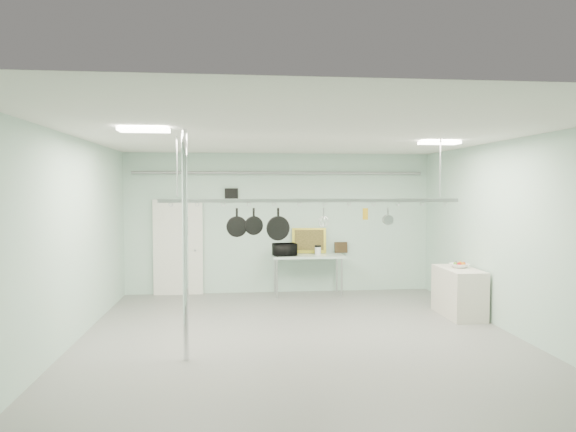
{
  "coord_description": "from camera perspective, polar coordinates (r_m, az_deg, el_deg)",
  "views": [
    {
      "loc": [
        -1.0,
        -7.74,
        2.38
      ],
      "look_at": [
        -0.11,
        1.0,
        1.92
      ],
      "focal_mm": 32.0,
      "sensor_mm": 36.0,
      "label": 1
    }
  ],
  "objects": [
    {
      "name": "light_panel_left",
      "position": [
        7.09,
        -15.71,
        9.21
      ],
      "size": [
        0.65,
        0.3,
        0.05
      ],
      "primitive_type": "cube",
      "color": "white",
      "rests_on": "ceiling"
    },
    {
      "name": "fruit_cluster",
      "position": [
        10.22,
        18.52,
        -5.03
      ],
      "size": [
        0.24,
        0.24,
        0.09
      ],
      "primitive_type": null,
      "color": "#B31013",
      "rests_on": "fruit_bowl"
    },
    {
      "name": "light_panel_right",
      "position": [
        9.04,
        16.46,
        7.83
      ],
      "size": [
        0.65,
        0.3,
        0.05
      ],
      "primitive_type": "cube",
      "color": "white",
      "rests_on": "ceiling"
    },
    {
      "name": "right_wall",
      "position": [
        8.99,
        24.23,
        -2.24
      ],
      "size": [
        0.02,
        8.0,
        3.2
      ],
      "primitive_type": "cube",
      "color": "#B0D3BE",
      "rests_on": "floor"
    },
    {
      "name": "skillet_mid",
      "position": [
        8.06,
        -3.83,
        -0.59
      ],
      "size": [
        0.3,
        0.1,
        0.42
      ],
      "primitive_type": null,
      "rotation": [
        0.0,
        0.0,
        0.14
      ],
      "color": "black",
      "rests_on": "pot_rack"
    },
    {
      "name": "coffee_canister",
      "position": [
        11.55,
        3.34,
        -3.89
      ],
      "size": [
        0.18,
        0.18,
        0.18
      ],
      "primitive_type": "cylinder",
      "rotation": [
        0.0,
        0.0,
        -0.41
      ],
      "color": "silver",
      "rests_on": "prep_table"
    },
    {
      "name": "conduit_pipe",
      "position": [
        11.69,
        -0.9,
        4.81
      ],
      "size": [
        6.6,
        0.07,
        0.07
      ],
      "primitive_type": "cylinder",
      "rotation": [
        0.0,
        1.57,
        0.0
      ],
      "color": "gray",
      "rests_on": "back_wall"
    },
    {
      "name": "chrome_pole",
      "position": [
        7.22,
        -11.34,
        -3.26
      ],
      "size": [
        0.08,
        0.08,
        3.2
      ],
      "primitive_type": "cylinder",
      "color": "silver",
      "rests_on": "floor"
    },
    {
      "name": "painting_small",
      "position": [
        11.97,
        5.91,
        -3.49
      ],
      "size": [
        0.3,
        0.09,
        0.25
      ],
      "primitive_type": "cube",
      "rotation": [
        -0.17,
        0.0,
        0.04
      ],
      "color": "#2F2110",
      "rests_on": "prep_table"
    },
    {
      "name": "grater",
      "position": [
        8.31,
        8.59,
        0.22
      ],
      "size": [
        0.08,
        0.03,
        0.21
      ],
      "primitive_type": null,
      "rotation": [
        0.0,
        0.0,
        0.12
      ],
      "color": "#CCCA18",
      "rests_on": "pot_rack"
    },
    {
      "name": "microwave",
      "position": [
        11.39,
        -0.38,
        -3.75
      ],
      "size": [
        0.55,
        0.42,
        0.27
      ],
      "primitive_type": "imported",
      "rotation": [
        0.0,
        0.0,
        3.34
      ],
      "color": "black",
      "rests_on": "prep_table"
    },
    {
      "name": "painting_large",
      "position": [
        11.82,
        2.35,
        -2.76
      ],
      "size": [
        0.79,
        0.18,
        0.58
      ],
      "primitive_type": "cube",
      "rotation": [
        -0.14,
        0.0,
        -0.07
      ],
      "color": "gold",
      "rests_on": "prep_table"
    },
    {
      "name": "pot_rack",
      "position": [
        8.13,
        2.69,
        1.94
      ],
      "size": [
        4.8,
        0.06,
        1.0
      ],
      "color": "#B7B7BC",
      "rests_on": "ceiling"
    },
    {
      "name": "side_cabinet",
      "position": [
        10.23,
        18.45,
        -8.03
      ],
      "size": [
        0.6,
        1.2,
        0.9
      ],
      "primitive_type": "cube",
      "color": "beige",
      "rests_on": "floor"
    },
    {
      "name": "skillet_right",
      "position": [
        8.09,
        -1.1,
        -0.92
      ],
      "size": [
        0.39,
        0.15,
        0.51
      ],
      "primitive_type": null,
      "rotation": [
        0.0,
        0.0,
        0.25
      ],
      "color": "black",
      "rests_on": "pot_rack"
    },
    {
      "name": "floor",
      "position": [
        8.16,
        1.54,
        -13.95
      ],
      "size": [
        8.0,
        8.0,
        0.0
      ],
      "primitive_type": "plane",
      "color": "gray",
      "rests_on": "ground"
    },
    {
      "name": "prep_table",
      "position": [
        11.56,
        2.21,
        -4.7
      ],
      "size": [
        1.6,
        0.7,
        0.91
      ],
      "color": "silver",
      "rests_on": "floor"
    },
    {
      "name": "skillet_left",
      "position": [
        8.06,
        -5.71,
        -0.69
      ],
      "size": [
        0.33,
        0.08,
        0.44
      ],
      "primitive_type": null,
      "rotation": [
        0.0,
        0.0,
        0.05
      ],
      "color": "black",
      "rests_on": "pot_rack"
    },
    {
      "name": "saucepan",
      "position": [
        8.42,
        11.03,
        -0.02
      ],
      "size": [
        0.18,
        0.14,
        0.28
      ],
      "primitive_type": null,
      "rotation": [
        0.0,
        0.0,
        -0.38
      ],
      "color": "#BDBCC1",
      "rests_on": "pot_rack"
    },
    {
      "name": "wall_vent",
      "position": [
        11.71,
        -6.3,
        2.34
      ],
      "size": [
        0.3,
        0.04,
        0.3
      ],
      "primitive_type": "cube",
      "color": "black",
      "rests_on": "back_wall"
    },
    {
      "name": "door",
      "position": [
        11.83,
        -12.1,
        -3.52
      ],
      "size": [
        1.1,
        0.1,
        2.2
      ],
      "primitive_type": "cube",
      "color": "silver",
      "rests_on": "floor"
    },
    {
      "name": "back_wall",
      "position": [
        11.8,
        -0.94,
        -0.79
      ],
      "size": [
        7.0,
        0.02,
        3.2
      ],
      "primitive_type": "cube",
      "color": "#B0D3BE",
      "rests_on": "floor"
    },
    {
      "name": "ceiling",
      "position": [
        7.85,
        1.57,
        8.92
      ],
      "size": [
        7.0,
        8.0,
        0.02
      ],
      "primitive_type": "cube",
      "color": "silver",
      "rests_on": "back_wall"
    },
    {
      "name": "whisk",
      "position": [
        8.17,
        3.99,
        -0.09
      ],
      "size": [
        0.22,
        0.22,
        0.29
      ],
      "primitive_type": null,
      "rotation": [
        0.0,
        0.0,
        0.4
      ],
      "color": "#B8B9BD",
      "rests_on": "pot_rack"
    },
    {
      "name": "fruit_bowl",
      "position": [
        10.23,
        18.51,
        -5.25
      ],
      "size": [
        0.38,
        0.38,
        0.08
      ],
      "primitive_type": "imported",
      "rotation": [
        0.0,
        0.0,
        0.18
      ],
      "color": "white",
      "rests_on": "side_cabinet"
    }
  ]
}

